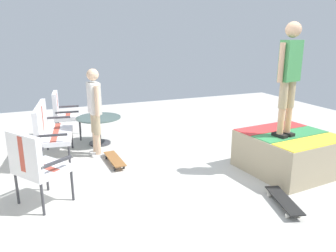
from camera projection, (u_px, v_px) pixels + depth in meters
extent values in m
cube|color=beige|center=(196.00, 176.00, 5.39)|extent=(12.00, 12.00, 0.10)
cube|color=tan|center=(289.00, 153.00, 5.43)|extent=(1.44, 1.46, 0.63)
cube|color=yellow|center=(314.00, 142.00, 4.97)|extent=(0.53, 1.34, 0.01)
cube|color=#338C4C|center=(291.00, 134.00, 5.34)|extent=(0.53, 1.34, 0.01)
cube|color=red|center=(271.00, 128.00, 5.72)|extent=(0.53, 1.34, 0.01)
cylinder|color=#B2B2B7|center=(261.00, 142.00, 5.06)|extent=(1.27, 0.16, 0.05)
cube|color=tan|center=(331.00, 145.00, 5.91)|extent=(1.36, 1.00, 0.52)
cylinder|color=#38383D|center=(70.00, 158.00, 5.44)|extent=(0.04, 0.04, 0.44)
cylinder|color=#38383D|center=(72.00, 137.00, 6.53)|extent=(0.04, 0.04, 0.44)
cylinder|color=#38383D|center=(39.00, 161.00, 5.33)|extent=(0.04, 0.04, 0.44)
cylinder|color=#38383D|center=(47.00, 139.00, 6.42)|extent=(0.04, 0.04, 0.44)
cube|color=silver|center=(56.00, 134.00, 5.86)|extent=(1.32, 0.73, 0.08)
cube|color=#B74738|center=(56.00, 132.00, 5.85)|extent=(1.21, 0.28, 0.00)
cube|color=silver|center=(40.00, 119.00, 5.73)|extent=(1.25, 0.27, 0.50)
cube|color=#B74738|center=(40.00, 119.00, 5.73)|extent=(0.11, 0.10, 0.46)
cube|color=#38383D|center=(52.00, 135.00, 5.25)|extent=(0.11, 0.47, 0.04)
cube|color=#38383D|center=(58.00, 117.00, 6.38)|extent=(0.11, 0.47, 0.04)
cylinder|color=#38383D|center=(80.00, 130.00, 7.01)|extent=(0.04, 0.04, 0.44)
cylinder|color=#38383D|center=(80.00, 124.00, 7.52)|extent=(0.04, 0.04, 0.44)
cylinder|color=#38383D|center=(57.00, 132.00, 6.90)|extent=(0.04, 0.04, 0.44)
cylinder|color=#38383D|center=(59.00, 125.00, 7.40)|extent=(0.04, 0.04, 0.44)
cube|color=silver|center=(68.00, 116.00, 7.14)|extent=(0.69, 0.63, 0.08)
cube|color=#B74738|center=(68.00, 115.00, 7.13)|extent=(0.59, 0.18, 0.00)
cube|color=silver|center=(56.00, 104.00, 7.00)|extent=(0.63, 0.16, 0.50)
cube|color=#B74738|center=(56.00, 104.00, 7.00)|extent=(0.11, 0.10, 0.46)
cube|color=#38383D|center=(67.00, 112.00, 6.82)|extent=(0.10, 0.47, 0.04)
cube|color=#38383D|center=(68.00, 106.00, 7.36)|extent=(0.10, 0.47, 0.04)
cylinder|color=#38383D|center=(72.00, 185.00, 4.46)|extent=(0.04, 0.04, 0.44)
cylinder|color=#38383D|center=(47.00, 176.00, 4.75)|extent=(0.04, 0.04, 0.44)
cylinder|color=#38383D|center=(43.00, 199.00, 4.08)|extent=(0.04, 0.04, 0.44)
cylinder|color=#38383D|center=(17.00, 188.00, 4.37)|extent=(0.04, 0.04, 0.44)
cube|color=silver|center=(43.00, 169.00, 4.34)|extent=(0.82, 0.80, 0.08)
cube|color=#B74738|center=(43.00, 166.00, 4.33)|extent=(0.54, 0.41, 0.00)
cube|color=silver|center=(24.00, 153.00, 4.08)|extent=(0.56, 0.41, 0.50)
cube|color=#B74738|center=(24.00, 153.00, 4.08)|extent=(0.13, 0.13, 0.46)
cube|color=#38383D|center=(56.00, 162.00, 4.15)|extent=(0.30, 0.41, 0.04)
cube|color=#38383D|center=(28.00, 153.00, 4.46)|extent=(0.30, 0.41, 0.04)
cylinder|color=#38383D|center=(99.00, 131.00, 6.78)|extent=(0.06, 0.06, 0.55)
cylinder|color=#38383D|center=(100.00, 143.00, 6.85)|extent=(0.44, 0.44, 0.03)
cylinder|color=#425651|center=(99.00, 118.00, 6.70)|extent=(0.90, 0.90, 0.02)
cube|color=silver|center=(99.00, 155.00, 6.13)|extent=(0.13, 0.25, 0.05)
cylinder|color=beige|center=(98.00, 144.00, 6.07)|extent=(0.10, 0.10, 0.38)
cylinder|color=tan|center=(97.00, 124.00, 5.97)|extent=(0.13, 0.13, 0.38)
cube|color=silver|center=(96.00, 152.00, 6.27)|extent=(0.13, 0.25, 0.05)
cylinder|color=beige|center=(96.00, 142.00, 6.21)|extent=(0.10, 0.10, 0.38)
cylinder|color=tan|center=(94.00, 122.00, 6.11)|extent=(0.13, 0.13, 0.38)
cube|color=silver|center=(94.00, 98.00, 5.91)|extent=(0.33, 0.20, 0.56)
sphere|color=beige|center=(93.00, 75.00, 5.80)|extent=(0.21, 0.21, 0.21)
cylinder|color=beige|center=(97.00, 101.00, 5.75)|extent=(0.08, 0.08, 0.53)
cylinder|color=beige|center=(91.00, 97.00, 6.09)|extent=(0.08, 0.08, 0.53)
cube|color=black|center=(280.00, 135.00, 5.18)|extent=(0.26, 0.15, 0.05)
cylinder|color=tan|center=(281.00, 121.00, 5.12)|extent=(0.10, 0.10, 0.41)
cylinder|color=tan|center=(283.00, 95.00, 5.01)|extent=(0.13, 0.13, 0.41)
cube|color=black|center=(287.00, 134.00, 5.27)|extent=(0.26, 0.15, 0.05)
cylinder|color=tan|center=(288.00, 120.00, 5.21)|extent=(0.10, 0.10, 0.41)
cylinder|color=tan|center=(291.00, 94.00, 5.10)|extent=(0.13, 0.13, 0.41)
cube|color=#3F8C4C|center=(290.00, 61.00, 4.92)|extent=(0.23, 0.35, 0.61)
sphere|color=tan|center=(293.00, 30.00, 4.79)|extent=(0.23, 0.23, 0.23)
cylinder|color=tan|center=(281.00, 63.00, 4.82)|extent=(0.08, 0.08, 0.58)
cylinder|color=tan|center=(299.00, 62.00, 5.02)|extent=(0.08, 0.08, 0.58)
cube|color=brown|center=(115.00, 159.00, 5.77)|extent=(0.81, 0.23, 0.02)
cylinder|color=#333333|center=(115.00, 156.00, 6.06)|extent=(0.06, 0.03, 0.06)
cylinder|color=#333333|center=(106.00, 158.00, 6.00)|extent=(0.06, 0.03, 0.06)
cylinder|color=#333333|center=(124.00, 167.00, 5.57)|extent=(0.06, 0.03, 0.06)
cylinder|color=#333333|center=(115.00, 169.00, 5.51)|extent=(0.06, 0.03, 0.06)
cube|color=black|center=(284.00, 200.00, 4.33)|extent=(0.82, 0.42, 0.02)
cylinder|color=silver|center=(280.00, 194.00, 4.62)|extent=(0.06, 0.04, 0.06)
cylinder|color=silver|center=(269.00, 195.00, 4.61)|extent=(0.06, 0.04, 0.06)
cylinder|color=silver|center=(299.00, 215.00, 4.09)|extent=(0.06, 0.04, 0.06)
cylinder|color=silver|center=(287.00, 216.00, 4.07)|extent=(0.06, 0.04, 0.06)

